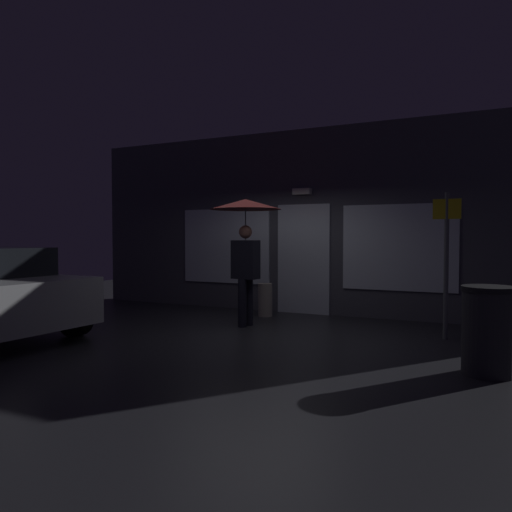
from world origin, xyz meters
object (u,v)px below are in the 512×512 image
object	(u,v)px
street_sign_post	(446,256)
trash_bin	(488,330)
person_with_umbrella	(245,225)
sidewalk_bollard	(265,300)

from	to	relation	value
street_sign_post	trash_bin	xyz separation A→B (m)	(0.59, -1.83, -0.76)
trash_bin	person_with_umbrella	bearing A→B (deg)	158.65
trash_bin	street_sign_post	bearing A→B (deg)	107.96
street_sign_post	person_with_umbrella	bearing A→B (deg)	-173.82
street_sign_post	sidewalk_bollard	distance (m)	3.56
street_sign_post	trash_bin	distance (m)	2.07
person_with_umbrella	sidewalk_bollard	bearing A→B (deg)	-75.61
sidewalk_bollard	trash_bin	world-z (taller)	trash_bin
street_sign_post	sidewalk_bollard	world-z (taller)	street_sign_post
person_with_umbrella	street_sign_post	distance (m)	3.26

